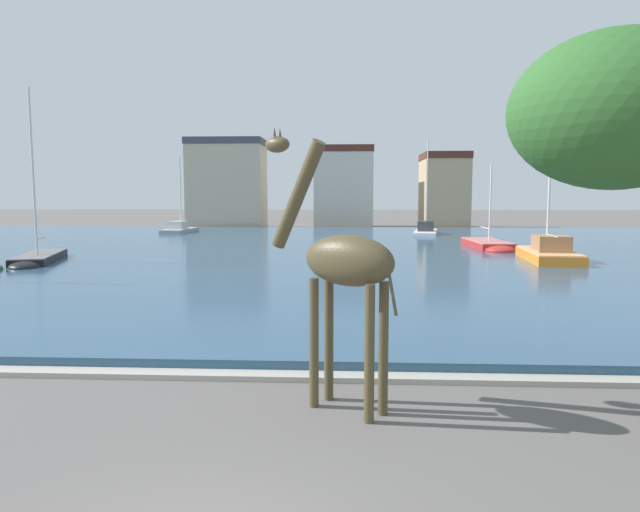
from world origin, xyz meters
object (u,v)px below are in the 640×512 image
object	(u,v)px
sailboat_grey	(181,230)
sailboat_white	(426,231)
sailboat_orange	(546,255)
sailboat_black	(37,260)
sailboat_red	(490,247)
giraffe_statue	(341,265)

from	to	relation	value
sailboat_grey	sailboat_white	bearing A→B (deg)	-2.44
sailboat_orange	sailboat_black	world-z (taller)	sailboat_orange
sailboat_white	sailboat_orange	bearing A→B (deg)	-80.02
sailboat_orange	sailboat_red	bearing A→B (deg)	100.91
sailboat_orange	sailboat_grey	bearing A→B (deg)	140.58
sailboat_orange	sailboat_red	world-z (taller)	sailboat_orange
giraffe_statue	sailboat_white	world-z (taller)	sailboat_white
giraffe_statue	sailboat_white	bearing A→B (deg)	80.42
giraffe_statue	sailboat_orange	distance (m)	24.81
giraffe_statue	sailboat_white	xyz separation A→B (m)	(7.37, 43.70, -2.15)
sailboat_grey	sailboat_red	distance (m)	30.41
sailboat_grey	sailboat_white	xyz separation A→B (m)	(23.76, -1.01, 0.03)
sailboat_red	sailboat_grey	bearing A→B (deg)	149.44
sailboat_orange	giraffe_statue	bearing A→B (deg)	-116.90
giraffe_statue	sailboat_white	size ratio (longest dim) A/B	0.58
giraffe_statue	sailboat_red	bearing A→B (deg)	71.48
giraffe_statue	sailboat_red	distance (m)	30.93
giraffe_statue	sailboat_red	size ratio (longest dim) A/B	0.72
sailboat_orange	sailboat_red	size ratio (longest dim) A/B	1.36
sailboat_grey	sailboat_red	world-z (taller)	sailboat_grey
sailboat_grey	sailboat_orange	size ratio (longest dim) A/B	0.78
sailboat_black	giraffe_statue	bearing A→B (deg)	-49.29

